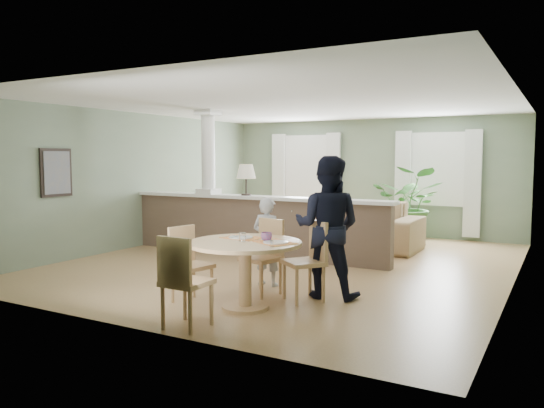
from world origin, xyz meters
The scene contains 12 objects.
ground centered at (0.00, 0.00, 0.00)m, with size 8.00×8.00×0.00m, color tan.
room_shell centered at (-0.03, 0.63, 1.81)m, with size 7.02×8.02×2.71m.
pony_wall centered at (-0.99, 0.20, 0.71)m, with size 5.32×0.38×2.70m.
sofa centered at (0.11, 1.88, 0.47)m, with size 3.21×1.26×0.94m, color #91794F.
houseplant centered at (1.19, 3.20, 0.81)m, with size 1.46×1.26×1.62m, color #2E5C25.
dining_table centered at (0.81, -2.79, 0.65)m, with size 1.35×1.35×0.92m.
chair_far_boy centered at (0.64, -2.06, 0.55)m, with size 0.54×0.54×0.99m.
chair_far_man centered at (1.30, -2.08, 0.56)m, with size 0.64×0.64×1.01m.
chair_near centered at (0.62, -3.76, 0.55)m, with size 0.45×0.45×1.00m.
chair_side centered at (-0.01, -2.86, 0.52)m, with size 0.51×0.51×0.94m.
child_person centered at (0.45, -1.65, 0.63)m, with size 0.46×0.30×1.25m, color #ABABB0.
man_person centered at (1.43, -1.81, 0.91)m, with size 0.89×0.69×1.83m, color black.
Camera 1 is at (4.09, -8.07, 1.80)m, focal length 35.00 mm.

